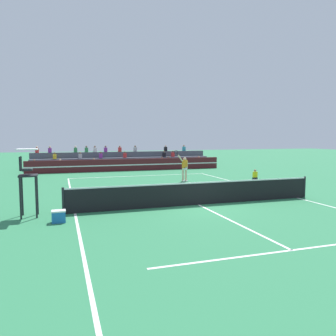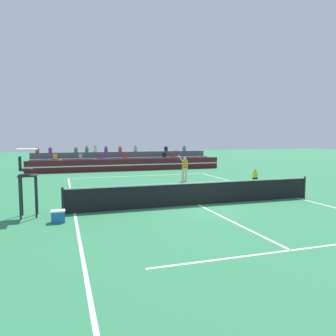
# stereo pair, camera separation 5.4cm
# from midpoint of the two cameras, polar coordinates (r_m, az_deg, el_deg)

# --- Properties ---
(ground_plane) EXTENTS (120.00, 120.00, 0.00)m
(ground_plane) POSITION_cam_midpoint_polar(r_m,az_deg,el_deg) (15.27, 5.39, -6.41)
(ground_plane) COLOR #2D7A4C
(court_lines) EXTENTS (11.10, 23.90, 0.01)m
(court_lines) POSITION_cam_midpoint_polar(r_m,az_deg,el_deg) (15.27, 5.39, -6.39)
(court_lines) COLOR white
(court_lines) RESTS_ON ground
(tennis_net) EXTENTS (12.00, 0.10, 1.10)m
(tennis_net) POSITION_cam_midpoint_polar(r_m,az_deg,el_deg) (15.17, 5.40, -4.39)
(tennis_net) COLOR black
(tennis_net) RESTS_ON ground
(sponsor_banner_wall) EXTENTS (18.00, 0.26, 1.10)m
(sponsor_banner_wall) POSITION_cam_midpoint_polar(r_m,az_deg,el_deg) (30.61, -6.76, 0.55)
(sponsor_banner_wall) COLOR #51191E
(sponsor_banner_wall) RESTS_ON ground
(bleacher_stand) EXTENTS (17.52, 2.85, 2.28)m
(bleacher_stand) POSITION_cam_midpoint_polar(r_m,az_deg,el_deg) (33.08, -7.65, 1.08)
(bleacher_stand) COLOR #4C515B
(bleacher_stand) RESTS_ON ground
(umpire_chair) EXTENTS (0.76, 0.84, 2.67)m
(umpire_chair) POSITION_cam_midpoint_polar(r_m,az_deg,el_deg) (13.84, -23.30, -0.85)
(umpire_chair) COLOR black
(umpire_chair) RESTS_ON ground
(ball_kid_courtside) EXTENTS (0.30, 0.36, 0.84)m
(ball_kid_courtside) POSITION_cam_midpoint_polar(r_m,az_deg,el_deg) (24.03, 15.00, -1.45)
(ball_kid_courtside) COLOR black
(ball_kid_courtside) RESTS_ON ground
(tennis_player) EXTENTS (1.24, 0.59, 2.30)m
(tennis_player) POSITION_cam_midpoint_polar(r_m,az_deg,el_deg) (22.96, 2.94, 0.05)
(tennis_player) COLOR beige
(tennis_player) RESTS_ON ground
(tennis_ball) EXTENTS (0.07, 0.07, 0.07)m
(tennis_ball) POSITION_cam_midpoint_polar(r_m,az_deg,el_deg) (18.79, 12.88, -4.18)
(tennis_ball) COLOR #C6DB33
(tennis_ball) RESTS_ON ground
(equipment_cooler) EXTENTS (0.50, 0.38, 0.45)m
(equipment_cooler) POSITION_cam_midpoint_polar(r_m,az_deg,el_deg) (12.77, -18.48, -7.97)
(equipment_cooler) COLOR #1E66B2
(equipment_cooler) RESTS_ON ground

